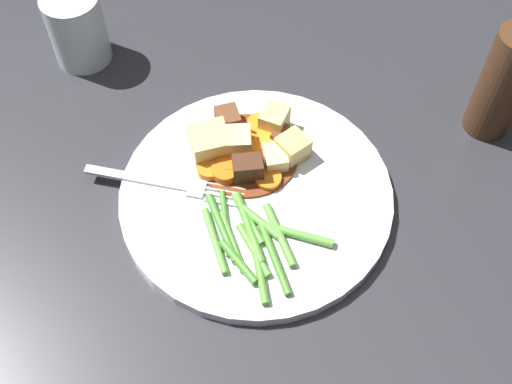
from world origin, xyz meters
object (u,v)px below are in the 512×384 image
Objects in this scene: dinner_plate at (256,196)px; carrot_slice_6 at (210,169)px; carrot_slice_0 at (249,160)px; meat_chunk_1 at (222,139)px; carrot_slice_1 at (225,172)px; potato_chunk_0 at (235,143)px; carrot_slice_5 at (260,125)px; meat_chunk_3 at (250,168)px; potato_chunk_3 at (293,148)px; meat_chunk_2 at (228,120)px; pepper_mill at (503,84)px; potato_chunk_4 at (274,120)px; water_glass at (77,29)px; carrot_slice_4 at (230,162)px; carrot_slice_7 at (273,138)px; fork at (169,184)px; potato_chunk_2 at (210,143)px; carrot_slice_3 at (268,179)px; carrot_slice_2 at (250,147)px; meat_chunk_0 at (287,139)px; potato_chunk_1 at (275,158)px.

carrot_slice_6 reaches higher than dinner_plate.
carrot_slice_0 is 0.04m from meat_chunk_1.
potato_chunk_0 is at bearing -41.38° from carrot_slice_1.
dinner_plate is 0.09m from carrot_slice_5.
carrot_slice_1 is at bearing 66.25° from meat_chunk_3.
potato_chunk_3 is 0.08m from meat_chunk_2.
meat_chunk_3 is 0.29m from pepper_mill.
pepper_mill is at bearing -109.35° from potato_chunk_4.
potato_chunk_4 reaches higher than carrot_slice_0.
carrot_slice_6 is 0.31× the size of water_glass.
water_glass reaches higher than meat_chunk_1.
potato_chunk_3 is at bearing 80.18° from pepper_mill.
carrot_slice_4 is 1.07× the size of carrot_slice_6.
carrot_slice_7 is 0.26× the size of pepper_mill.
carrot_slice_5 is at bearing 70.21° from pepper_mill.
dinner_plate is 1.91× the size of fork.
potato_chunk_0 is at bearing 76.53° from pepper_mill.
dinner_plate is 0.08m from potato_chunk_2.
carrot_slice_7 is (0.01, -0.06, -0.00)m from carrot_slice_4.
carrot_slice_7 is (0.05, -0.03, 0.00)m from carrot_slice_3.
fork is at bearing 74.28° from meat_chunk_3.
carrot_slice_7 is 1.18× the size of potato_chunk_3.
pepper_mill is (-0.05, -0.28, 0.05)m from carrot_slice_0.
carrot_slice_1 is 0.03m from meat_chunk_3.
meat_chunk_3 is (-0.02, 0.01, 0.01)m from carrot_slice_0.
dinner_plate is 2.10× the size of pepper_mill.
carrot_slice_2 is 0.03m from carrot_slice_4.
carrot_slice_7 is 1.13× the size of meat_chunk_3.
meat_chunk_2 is at bearing 62.60° from potato_chunk_4.
pepper_mill is at bearing -92.10° from dinner_plate.
potato_chunk_4 reaches higher than carrot_slice_6.
potato_chunk_2 reaches higher than meat_chunk_1.
carrot_slice_0 is 0.02m from carrot_slice_4.
carrot_slice_2 is at bearing 77.54° from meat_chunk_0.
carrot_slice_0 is 1.00× the size of meat_chunk_2.
pepper_mill reaches higher than potato_chunk_1.
fork is at bearing -172.63° from water_glass.
meat_chunk_2 reaches higher than carrot_slice_4.
carrot_slice_0 is at bearing -98.28° from carrot_slice_6.
carrot_slice_7 reaches higher than dinner_plate.
potato_chunk_3 is 0.04m from potato_chunk_4.
carrot_slice_7 is at bearing -166.70° from carrot_slice_5.
carrot_slice_2 is (0.05, -0.02, 0.01)m from dinner_plate.
carrot_slice_0 is at bearing -105.79° from carrot_slice_4.
water_glass reaches higher than meat_chunk_0.
carrot_slice_4 is at bearing 16.04° from dinner_plate.
carrot_slice_4 is 0.98× the size of potato_chunk_3.
meat_chunk_2 is 0.18× the size of fork.
meat_chunk_1 is (-0.01, 0.05, 0.01)m from carrot_slice_5.
water_glass is at bearing 7.37° from fork.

